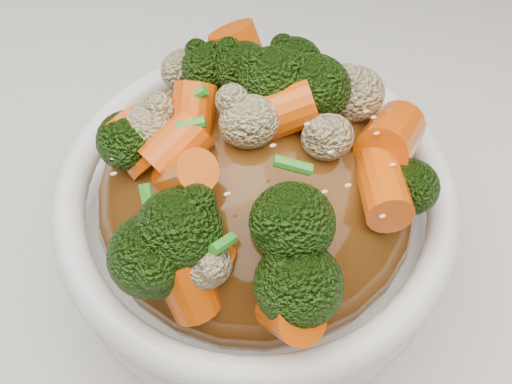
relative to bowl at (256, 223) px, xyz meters
name	(u,v)px	position (x,y,z in m)	size (l,w,h in m)	color
tablecloth	(196,272)	(-0.04, 0.01, -0.07)	(1.20, 0.80, 0.04)	silver
bowl	(256,223)	(0.00, 0.00, 0.00)	(0.23, 0.23, 0.09)	white
sauce_base	(256,195)	(0.00, 0.00, 0.03)	(0.19, 0.19, 0.10)	#532D0E
carrots	(256,120)	(0.00, 0.00, 0.10)	(0.19, 0.19, 0.05)	#E55407
broccoli	(256,121)	(0.00, 0.00, 0.10)	(0.19, 0.19, 0.05)	black
cauliflower	(256,124)	(0.00, 0.00, 0.10)	(0.19, 0.19, 0.04)	#C0B483
scallions	(256,118)	(0.00, 0.00, 0.10)	(0.14, 0.14, 0.02)	#2D8F21
sesame_seeds	(256,118)	(0.00, 0.00, 0.10)	(0.17, 0.17, 0.01)	beige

